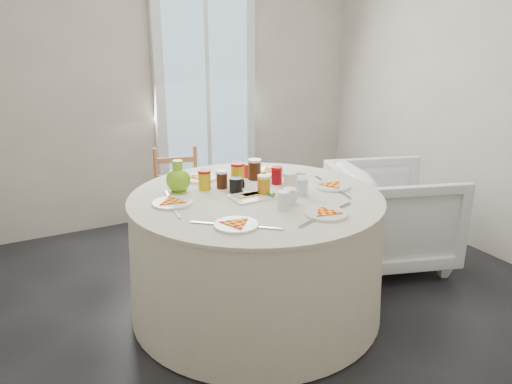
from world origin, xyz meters
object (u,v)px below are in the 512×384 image
wooden_chair (179,196)px  green_pitcher (178,178)px  armchair (391,215)px  table (256,255)px

wooden_chair → green_pitcher: (-0.27, -0.80, 0.40)m
green_pitcher → armchair: bearing=-17.9°
table → green_pitcher: (-0.39, 0.29, 0.49)m
armchair → table: bearing=113.7°
green_pitcher → table: bearing=-48.2°
table → wooden_chair: bearing=96.3°
wooden_chair → green_pitcher: size_ratio=4.29×
table → wooden_chair: 1.10m
armchair → green_pitcher: size_ratio=4.29×
green_pitcher → wooden_chair: bearing=59.2°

